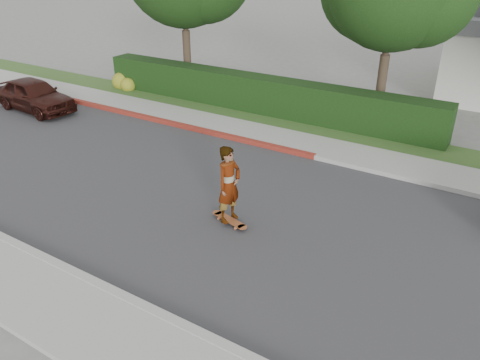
{
  "coord_description": "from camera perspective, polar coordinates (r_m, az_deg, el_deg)",
  "views": [
    {
      "loc": [
        6.21,
        -8.92,
        6.25
      ],
      "look_at": [
        0.76,
        -0.14,
        1.0
      ],
      "focal_mm": 35.0,
      "sensor_mm": 36.0,
      "label": 1
    }
  ],
  "objects": [
    {
      "name": "skateboarder",
      "position": [
        11.18,
        -1.35,
        -0.56
      ],
      "size": [
        0.57,
        0.77,
        1.95
      ],
      "primitive_type": "imported",
      "rotation": [
        0.0,
        0.0,
        1.42
      ],
      "color": "white",
      "rests_on": "skateboard"
    },
    {
      "name": "skateboard",
      "position": [
        11.67,
        -1.3,
        -4.88
      ],
      "size": [
        1.18,
        0.52,
        0.11
      ],
      "rotation": [
        0.0,
        0.0,
        -0.26
      ],
      "color": "#D86D3B",
      "rests_on": "ground"
    },
    {
      "name": "hedge",
      "position": [
        19.36,
        2.02,
        10.41
      ],
      "size": [
        15.0,
        1.0,
        1.5
      ],
      "primitive_type": "cube",
      "color": "black",
      "rests_on": "ground"
    },
    {
      "name": "curb_red_section",
      "position": [
        18.26,
        -8.44,
        6.87
      ],
      "size": [
        12.0,
        0.21,
        0.15
      ],
      "primitive_type": "cube",
      "color": "maroon",
      "rests_on": "ground"
    },
    {
      "name": "planting_strip",
      "position": [
        17.83,
        9.43,
        6.2
      ],
      "size": [
        60.0,
        1.6,
        0.1
      ],
      "primitive_type": "cube",
      "color": "#2D4C1E",
      "rests_on": "ground"
    },
    {
      "name": "road",
      "position": [
        12.54,
        -2.63,
        -2.98
      ],
      "size": [
        60.0,
        8.0,
        0.01
      ],
      "primitive_type": "cube",
      "color": "#2D2D30",
      "rests_on": "ground"
    },
    {
      "name": "sidewalk_near",
      "position": [
        9.61,
        -20.27,
        -15.25
      ],
      "size": [
        60.0,
        1.6,
        0.12
      ],
      "primitive_type": "cube",
      "color": "gray",
      "rests_on": "ground"
    },
    {
      "name": "sidewalk_far",
      "position": [
        16.45,
        7.22,
        4.6
      ],
      "size": [
        60.0,
        1.6,
        0.12
      ],
      "primitive_type": "cube",
      "color": "gray",
      "rests_on": "ground"
    },
    {
      "name": "curb_near",
      "position": [
        10.0,
        -16.29,
        -12.52
      ],
      "size": [
        60.0,
        0.2,
        0.15
      ],
      "primitive_type": "cube",
      "color": "#9E9E99",
      "rests_on": "ground"
    },
    {
      "name": "ground",
      "position": [
        12.54,
        -2.63,
        -3.0
      ],
      "size": [
        120.0,
        120.0,
        0.0
      ],
      "primitive_type": "plane",
      "color": "slate",
      "rests_on": "ground"
    },
    {
      "name": "car_maroon",
      "position": [
        21.32,
        -23.78,
        9.48
      ],
      "size": [
        4.02,
        1.84,
        1.34
      ],
      "primitive_type": "imported",
      "rotation": [
        0.0,
        0.0,
        1.5
      ],
      "color": "black",
      "rests_on": "ground"
    },
    {
      "name": "curb_far",
      "position": [
        15.69,
        5.82,
        3.61
      ],
      "size": [
        60.0,
        0.2,
        0.15
      ],
      "primitive_type": "cube",
      "color": "#9E9E99",
      "rests_on": "ground"
    },
    {
      "name": "flowering_shrub",
      "position": [
        23.31,
        -14.0,
        11.44
      ],
      "size": [
        1.4,
        1.0,
        0.9
      ],
      "color": "#2D4C19",
      "rests_on": "ground"
    }
  ]
}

